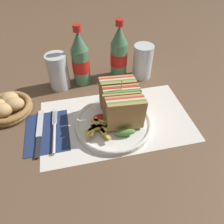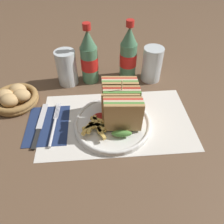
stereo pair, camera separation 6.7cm
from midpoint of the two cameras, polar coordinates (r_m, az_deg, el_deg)
The scene contains 14 objects.
ground_plane at distance 0.71m, azimuth 4.86°, elevation -1.96°, with size 4.00×4.00×0.00m, color brown.
placemat at distance 0.70m, azimuth 3.87°, elevation -2.41°, with size 0.48×0.28×0.00m.
plate_main at distance 0.68m, azimuth 2.97°, elevation -3.10°, with size 0.24×0.24×0.02m.
club_sandwich at distance 0.65m, azimuth 5.05°, elevation 1.81°, with size 0.11×0.17×0.14m.
fries_pile at distance 0.65m, azimuth -0.68°, elevation -3.75°, with size 0.10×0.09×0.02m.
ketchup_blob at distance 0.67m, azimuth -0.24°, elevation -1.65°, with size 0.05×0.04×0.02m.
napkin at distance 0.71m, azimuth -13.89°, elevation -3.44°, with size 0.13×0.17×0.00m.
fork at distance 0.69m, azimuth -12.32°, elevation -4.09°, with size 0.02×0.19×0.01m.
knife at distance 0.71m, azimuth -15.79°, elevation -3.44°, with size 0.02×0.19×0.00m.
coke_bottle_near at distance 0.82m, azimuth -3.60°, elevation 13.79°, with size 0.06×0.06×0.23m.
coke_bottle_far at distance 0.85m, azimuth 6.64°, elevation 14.58°, with size 0.06×0.06×0.23m.
glass_near at distance 0.87m, azimuth 12.59°, elevation 11.52°, with size 0.07×0.07×0.13m.
glass_far at distance 0.84m, azimuth -9.39°, elevation 10.75°, with size 0.07×0.07×0.13m.
bread_basket at distance 0.81m, azimuth -21.93°, elevation 3.28°, with size 0.16×0.16×0.06m.
Camera 2 is at (-0.07, -0.49, 0.51)m, focal length 35.00 mm.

